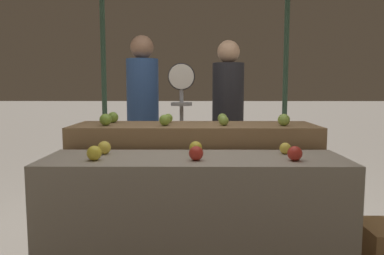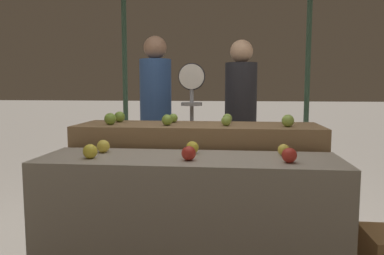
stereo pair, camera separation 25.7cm
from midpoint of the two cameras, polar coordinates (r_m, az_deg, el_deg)
display_counter_front at (r=2.41m, az=2.71°, el=-14.54°), size 1.85×0.55×0.85m
display_counter_back at (r=2.96m, az=3.43°, el=-9.13°), size 1.85×0.55×0.99m
apple_front_0 at (r=2.29m, az=-12.21°, el=-3.60°), size 0.09×0.09×0.09m
apple_front_1 at (r=2.19m, az=2.86°, el=-3.98°), size 0.09×0.09×0.09m
apple_front_2 at (r=2.22m, az=17.86°, el=-4.08°), size 0.09×0.09×0.09m
apple_front_3 at (r=2.48m, az=-10.52°, el=-2.85°), size 0.08×0.08×0.08m
apple_front_4 at (r=2.40m, az=3.12°, el=-3.11°), size 0.08×0.08×0.08m
apple_front_5 at (r=2.44m, az=16.75°, el=-3.31°), size 0.07×0.07×0.07m
apple_back_0 at (r=2.86m, az=-9.87°, el=1.29°), size 0.09×0.09×0.09m
apple_back_1 at (r=2.77m, az=-1.16°, el=1.15°), size 0.08×0.08×0.08m
apple_back_2 at (r=2.76m, az=7.89°, el=0.98°), size 0.07×0.07×0.07m
apple_back_3 at (r=2.80m, az=16.98°, el=0.98°), size 0.09×0.09×0.09m
apple_back_4 at (r=3.07m, az=-8.64°, el=1.62°), size 0.09×0.09×0.09m
apple_back_5 at (r=2.99m, az=-0.43°, el=1.43°), size 0.07×0.07×0.07m
apple_back_6 at (r=2.97m, az=7.88°, el=1.36°), size 0.08×0.08×0.08m
produce_scale at (r=3.55m, az=2.03°, el=2.98°), size 0.25×0.20×1.50m
person_vendor_at_scale at (r=3.90m, az=-3.67°, el=2.94°), size 0.42×0.42×1.79m
person_customer_left at (r=3.87m, az=9.32°, el=2.40°), size 0.38×0.38×1.75m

